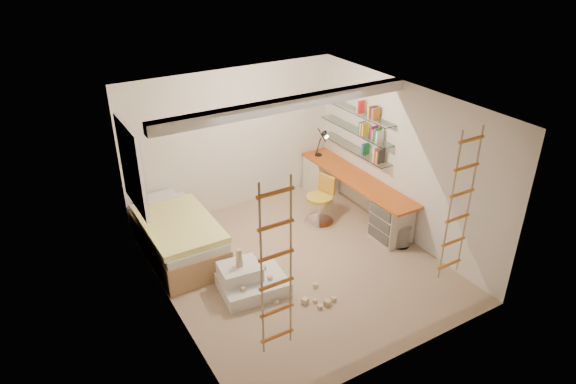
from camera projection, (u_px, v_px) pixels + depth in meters
floor at (298, 265)px, 8.01m from camera, size 4.50×4.50×0.00m
ceiling_beam at (288, 104)px, 7.07m from camera, size 4.00×0.18×0.16m
window_frame at (132, 167)px, 7.55m from camera, size 0.06×1.15×1.35m
window_blind at (134, 166)px, 7.57m from camera, size 0.02×1.00×1.20m
rope_ladder_left at (276, 270)px, 5.36m from camera, size 0.41×0.04×2.13m
rope_ladder_right at (460, 206)px, 6.58m from camera, size 0.41×0.04×2.13m
waste_bin at (401, 236)px, 8.41m from camera, size 0.29×0.29×0.36m
desk at (354, 194)px, 9.25m from camera, size 0.56×2.80×0.75m
shelves at (356, 130)px, 9.02m from camera, size 0.25×1.80×0.71m
bed at (178, 236)px, 8.13m from camera, size 1.02×2.00×0.69m
task_lamp at (323, 139)px, 9.62m from camera, size 0.14×0.36×0.57m
swivel_chair at (320, 207)px, 8.98m from camera, size 0.65×0.65×0.88m
play_platform at (249, 281)px, 7.39m from camera, size 1.00×0.82×0.42m
toy_blocks at (283, 284)px, 7.24m from camera, size 1.17×1.03×0.69m
books at (356, 124)px, 8.96m from camera, size 0.14×0.70×0.92m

